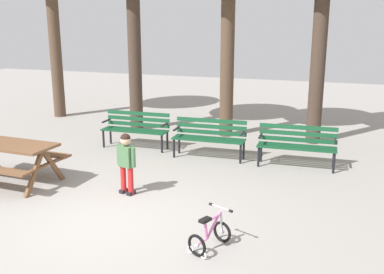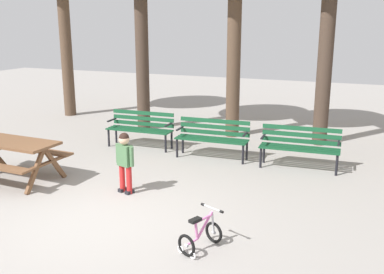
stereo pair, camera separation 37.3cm
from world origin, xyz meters
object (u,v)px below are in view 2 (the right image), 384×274
object	(u,v)px
park_bench_left	(213,135)
picnic_table	(12,150)
park_bench_far_left	(141,126)
park_bench_right	(300,144)
kids_bicycle	(200,235)
child_standing	(125,158)

from	to	relation	value
park_bench_left	picnic_table	bearing A→B (deg)	-136.86
park_bench_far_left	picnic_table	bearing A→B (deg)	-110.30
park_bench_far_left	park_bench_right	bearing A→B (deg)	-2.55
park_bench_far_left	kids_bicycle	world-z (taller)	park_bench_far_left
park_bench_far_left	park_bench_right	xyz separation A→B (m)	(3.80, -0.17, 0.00)
picnic_table	child_standing	size ratio (longest dim) A/B	1.69
picnic_table	park_bench_far_left	distance (m)	3.19
picnic_table	park_bench_right	bearing A→B (deg)	29.91
kids_bicycle	park_bench_right	bearing A→B (deg)	81.14
park_bench_left	child_standing	distance (m)	2.67
park_bench_right	child_standing	size ratio (longest dim) A/B	1.49
park_bench_far_left	park_bench_left	size ratio (longest dim) A/B	1.00
picnic_table	child_standing	distance (m)	2.33
park_bench_far_left	child_standing	world-z (taller)	child_standing
child_standing	park_bench_far_left	bearing A→B (deg)	113.77
park_bench_far_left	park_bench_right	size ratio (longest dim) A/B	1.00
park_bench_left	child_standing	bearing A→B (deg)	-104.94
child_standing	picnic_table	bearing A→B (deg)	-174.11
park_bench_right	child_standing	world-z (taller)	child_standing
picnic_table	park_bench_right	size ratio (longest dim) A/B	1.14
park_bench_left	child_standing	world-z (taller)	child_standing
park_bench_left	park_bench_right	world-z (taller)	same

